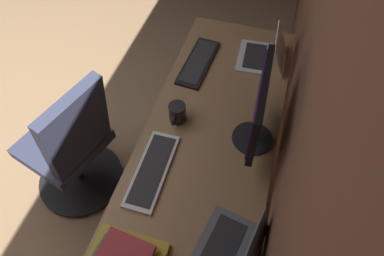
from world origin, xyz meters
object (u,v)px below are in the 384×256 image
(keyboard_spare, at_px, (198,62))
(coffee_mug, at_px, (177,113))
(monitor_primary, at_px, (259,108))
(keyboard_main, at_px, (152,170))
(laptop_leftmost, at_px, (234,249))
(office_chair, at_px, (73,149))
(laptop_left, at_px, (265,54))
(drawer_pedestal, at_px, (189,250))

(keyboard_spare, xyz_separation_m, coffee_mug, (0.44, 0.01, 0.04))
(monitor_primary, relative_size, coffee_mug, 3.65)
(monitor_primary, bearing_deg, keyboard_main, -52.54)
(keyboard_spare, bearing_deg, laptop_leftmost, 22.90)
(coffee_mug, height_order, office_chair, office_chair)
(monitor_primary, xyz_separation_m, coffee_mug, (-0.01, -0.39, -0.18))
(coffee_mug, bearing_deg, keyboard_spare, -178.59)
(monitor_primary, height_order, keyboard_main, monitor_primary)
(laptop_left, distance_m, keyboard_main, 0.98)
(keyboard_spare, bearing_deg, laptop_left, 111.72)
(keyboard_main, bearing_deg, drawer_pedestal, 50.94)
(keyboard_spare, relative_size, coffee_mug, 3.36)
(monitor_primary, bearing_deg, keyboard_spare, -138.24)
(laptop_left, distance_m, coffee_mug, 0.68)
(coffee_mug, bearing_deg, monitor_primary, 87.86)
(drawer_pedestal, bearing_deg, keyboard_spare, -166.78)
(laptop_leftmost, height_order, keyboard_spare, laptop_leftmost)
(keyboard_main, relative_size, coffee_mug, 3.30)
(laptop_leftmost, bearing_deg, office_chair, -111.75)
(monitor_primary, bearing_deg, office_chair, -80.32)
(laptop_left, xyz_separation_m, keyboard_spare, (0.15, -0.36, -0.03))
(drawer_pedestal, height_order, laptop_leftmost, laptop_leftmost)
(drawer_pedestal, bearing_deg, laptop_leftmost, 70.68)
(drawer_pedestal, xyz_separation_m, keyboard_main, (-0.19, -0.23, 0.39))
(keyboard_spare, bearing_deg, keyboard_main, -0.48)
(keyboard_spare, height_order, office_chair, office_chair)
(office_chair, bearing_deg, monitor_primary, 99.68)
(laptop_leftmost, xyz_separation_m, keyboard_spare, (-1.02, -0.43, -0.04))
(coffee_mug, relative_size, office_chair, 0.13)
(laptop_leftmost, bearing_deg, laptop_left, -176.68)
(laptop_leftmost, xyz_separation_m, coffee_mug, (-0.59, -0.42, 0.00))
(laptop_left, relative_size, coffee_mug, 2.32)
(monitor_primary, distance_m, laptop_leftmost, 0.60)
(laptop_left, height_order, coffee_mug, laptop_left)
(monitor_primary, distance_m, keyboard_spare, 0.64)
(keyboard_spare, bearing_deg, drawer_pedestal, 13.22)
(drawer_pedestal, relative_size, monitor_primary, 1.49)
(keyboard_main, distance_m, coffee_mug, 0.33)
(laptop_leftmost, bearing_deg, coffee_mug, -144.33)
(drawer_pedestal, height_order, office_chair, office_chair)
(coffee_mug, xyz_separation_m, office_chair, (0.18, -0.59, -0.32))
(laptop_left, relative_size, keyboard_spare, 0.69)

